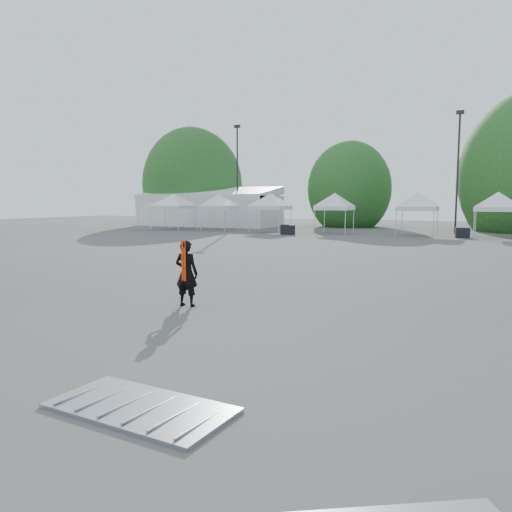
% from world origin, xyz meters
% --- Properties ---
extents(ground, '(120.00, 120.00, 0.00)m').
position_xyz_m(ground, '(0.00, 0.00, 0.00)').
color(ground, '#474442').
rests_on(ground, ground).
extents(marquee, '(15.00, 6.25, 4.23)m').
position_xyz_m(marquee, '(-22.00, 35.00, 1.97)').
color(marquee, white).
rests_on(marquee, ground).
extents(light_pole_west, '(0.60, 0.25, 10.30)m').
position_xyz_m(light_pole_west, '(-18.00, 34.00, 5.77)').
color(light_pole_west, black).
rests_on(light_pole_west, ground).
extents(light_pole_east, '(0.60, 0.25, 9.80)m').
position_xyz_m(light_pole_east, '(3.00, 32.00, 5.52)').
color(light_pole_east, black).
rests_on(light_pole_east, ground).
extents(tree_far_w, '(4.80, 4.80, 7.30)m').
position_xyz_m(tree_far_w, '(-26.00, 38.00, 4.54)').
color(tree_far_w, '#382314').
rests_on(tree_far_w, ground).
extents(tree_mid_w, '(4.16, 4.16, 6.33)m').
position_xyz_m(tree_mid_w, '(-8.00, 40.00, 3.93)').
color(tree_mid_w, '#382314').
rests_on(tree_mid_w, ground).
extents(tent_a, '(4.67, 4.67, 3.88)m').
position_xyz_m(tent_a, '(-21.53, 27.84, 3.06)').
color(tent_a, silver).
rests_on(tent_a, ground).
extents(tent_b, '(3.84, 3.84, 3.88)m').
position_xyz_m(tent_b, '(-17.12, 28.74, 3.06)').
color(tent_b, silver).
rests_on(tent_b, ground).
extents(tent_c, '(4.17, 4.17, 3.88)m').
position_xyz_m(tent_c, '(-11.72, 28.25, 3.06)').
color(tent_c, silver).
rests_on(tent_c, ground).
extents(tent_d, '(3.91, 3.91, 3.88)m').
position_xyz_m(tent_d, '(-6.12, 28.71, 3.06)').
color(tent_d, silver).
rests_on(tent_d, ground).
extents(tent_e, '(4.08, 4.08, 3.88)m').
position_xyz_m(tent_e, '(0.49, 28.58, 3.06)').
color(tent_e, silver).
rests_on(tent_e, ground).
extents(tent_f, '(4.40, 4.40, 3.88)m').
position_xyz_m(tent_f, '(6.03, 28.51, 3.06)').
color(tent_f, silver).
rests_on(tent_f, ground).
extents(man, '(0.64, 0.45, 1.69)m').
position_xyz_m(man, '(-1.03, -0.88, 0.85)').
color(man, black).
rests_on(man, ground).
extents(barrier_mid, '(2.46, 1.34, 0.08)m').
position_xyz_m(barrier_mid, '(1.98, -6.49, 0.04)').
color(barrier_mid, '#A0A3A8').
rests_on(barrier_mid, ground).
extents(crate_west, '(1.12, 0.92, 0.79)m').
position_xyz_m(crate_west, '(-8.95, 25.44, 0.40)').
color(crate_west, black).
rests_on(crate_west, ground).
extents(crate_mid, '(1.07, 0.89, 0.75)m').
position_xyz_m(crate_mid, '(3.80, 27.69, 0.38)').
color(crate_mid, black).
rests_on(crate_mid, ground).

